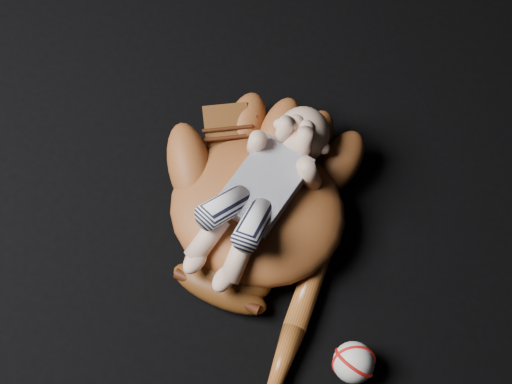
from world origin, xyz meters
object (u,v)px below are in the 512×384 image
baseball_bat (289,342)px  newborn_baby (256,195)px  baseball (354,362)px  baseball_glove (257,205)px

baseball_bat → newborn_baby: bearing=126.4°
baseball_bat → baseball: (0.10, 0.00, 0.01)m
baseball_glove → newborn_baby: 0.05m
baseball_glove → newborn_baby: bearing=-78.3°
baseball_glove → baseball_bat: size_ratio=1.02×
newborn_baby → baseball: (0.23, -0.17, -0.09)m
baseball_glove → baseball_bat: baseball_glove is taller
newborn_baby → baseball_bat: size_ratio=0.83×
baseball_glove → baseball: bearing=-34.6°
newborn_baby → baseball: bearing=-25.8°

